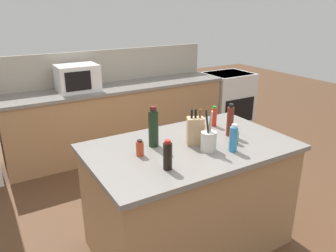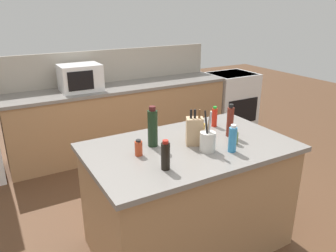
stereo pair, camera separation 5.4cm
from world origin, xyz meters
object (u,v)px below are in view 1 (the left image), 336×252
(honey_jar, at_px, (201,130))
(spice_jar_paprika, at_px, (140,148))
(vinegar_bottle, at_px, (230,121))
(spice_jar_oregano, at_px, (236,137))
(hot_sauce_bottle, at_px, (214,117))
(microwave, at_px, (78,78))
(soy_sauce_bottle, at_px, (168,156))
(knife_block, at_px, (195,131))
(dish_soap_bottle, at_px, (233,139))
(range_oven, at_px, (227,99))
(utensil_crock, at_px, (209,140))
(wine_bottle, at_px, (153,128))

(honey_jar, distance_m, spice_jar_paprika, 0.60)
(vinegar_bottle, xyz_separation_m, spice_jar_oregano, (-0.07, -0.16, -0.08))
(hot_sauce_bottle, bearing_deg, microwave, 109.47)
(soy_sauce_bottle, xyz_separation_m, vinegar_bottle, (0.76, 0.26, 0.03))
(knife_block, relative_size, spice_jar_paprika, 2.33)
(microwave, relative_size, dish_soap_bottle, 2.39)
(range_oven, xyz_separation_m, utensil_crock, (-2.23, -2.35, 0.56))
(knife_block, height_order, honey_jar, knife_block)
(spice_jar_paprika, bearing_deg, hot_sauce_bottle, 14.74)
(hot_sauce_bottle, height_order, soy_sauce_bottle, soy_sauce_bottle)
(range_oven, bearing_deg, vinegar_bottle, -130.71)
(utensil_crock, xyz_separation_m, dish_soap_bottle, (0.15, -0.10, 0.02))
(utensil_crock, distance_m, vinegar_bottle, 0.38)
(range_oven, height_order, wine_bottle, wine_bottle)
(range_oven, height_order, honey_jar, honey_jar)
(range_oven, relative_size, spice_jar_paprika, 7.40)
(hot_sauce_bottle, distance_m, spice_jar_paprika, 0.90)
(wine_bottle, bearing_deg, hot_sauce_bottle, 10.00)
(soy_sauce_bottle, bearing_deg, dish_soap_bottle, -0.03)
(utensil_crock, relative_size, vinegar_bottle, 1.14)
(soy_sauce_bottle, height_order, honey_jar, soy_sauce_bottle)
(microwave, height_order, wine_bottle, microwave)
(utensil_crock, distance_m, spice_jar_paprika, 0.52)
(microwave, bearing_deg, honey_jar, -78.85)
(microwave, height_order, dish_soap_bottle, microwave)
(microwave, bearing_deg, soy_sauce_bottle, -92.63)
(range_oven, distance_m, utensil_crock, 3.29)
(knife_block, distance_m, honey_jar, 0.16)
(wine_bottle, relative_size, spice_jar_oregano, 2.87)
(range_oven, bearing_deg, soy_sauce_bottle, -137.20)
(spice_jar_paprika, bearing_deg, microwave, 85.27)
(hot_sauce_bottle, bearing_deg, spice_jar_paprika, -165.26)
(microwave, relative_size, soy_sauce_bottle, 2.45)
(hot_sauce_bottle, bearing_deg, honey_jar, -148.27)
(microwave, height_order, soy_sauce_bottle, microwave)
(microwave, bearing_deg, dish_soap_bottle, -79.31)
(knife_block, xyz_separation_m, spice_jar_oregano, (0.29, -0.15, -0.06))
(knife_block, height_order, wine_bottle, wine_bottle)
(soy_sauce_bottle, bearing_deg, honey_jar, 33.30)
(utensil_crock, bearing_deg, dish_soap_bottle, -33.76)
(range_oven, height_order, spice_jar_oregano, spice_jar_oregano)
(microwave, xyz_separation_m, wine_bottle, (-0.01, -2.06, -0.02))
(soy_sauce_bottle, distance_m, spice_jar_oregano, 0.70)
(soy_sauce_bottle, relative_size, wine_bottle, 0.65)
(range_oven, height_order, dish_soap_bottle, dish_soap_bottle)
(hot_sauce_bottle, bearing_deg, range_oven, 46.33)
(wine_bottle, bearing_deg, soy_sauce_bottle, -104.98)
(microwave, bearing_deg, vinegar_bottle, -73.46)
(soy_sauce_bottle, relative_size, spice_jar_oregano, 1.86)
(utensil_crock, relative_size, dish_soap_bottle, 1.49)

